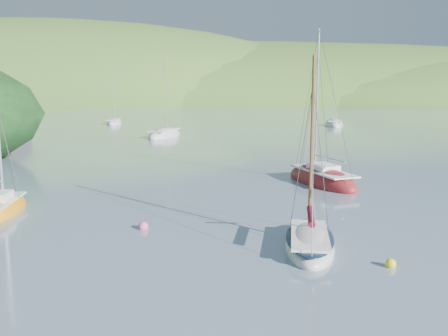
{
  "coord_description": "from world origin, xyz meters",
  "views": [
    {
      "loc": [
        -2.43,
        -18.83,
        6.37
      ],
      "look_at": [
        -1.44,
        8.0,
        1.89
      ],
      "focal_mm": 40.0,
      "sensor_mm": 36.0,
      "label": 1
    }
  ],
  "objects_px": {
    "daysailer_white": "(309,243)",
    "sloop_red": "(322,180)",
    "distant_sloop_a": "(165,136)",
    "distant_sloop_b": "(334,125)",
    "distant_sloop_c": "(114,123)"
  },
  "relations": [
    {
      "from": "daysailer_white",
      "to": "distant_sloop_a",
      "type": "relative_size",
      "value": 0.74
    },
    {
      "from": "sloop_red",
      "to": "distant_sloop_a",
      "type": "distance_m",
      "value": 32.5
    },
    {
      "from": "daysailer_white",
      "to": "distant_sloop_a",
      "type": "xyz_separation_m",
      "value": [
        -9.19,
        42.92,
        -0.01
      ]
    },
    {
      "from": "distant_sloop_b",
      "to": "distant_sloop_c",
      "type": "distance_m",
      "value": 35.74
    },
    {
      "from": "sloop_red",
      "to": "distant_sloop_c",
      "type": "xyz_separation_m",
      "value": [
        -22.72,
        51.3,
        -0.05
      ]
    },
    {
      "from": "sloop_red",
      "to": "distant_sloop_a",
      "type": "relative_size",
      "value": 1.0
    },
    {
      "from": "distant_sloop_b",
      "to": "distant_sloop_c",
      "type": "xyz_separation_m",
      "value": [
        -35.35,
        5.24,
        -0.02
      ]
    },
    {
      "from": "daysailer_white",
      "to": "sloop_red",
      "type": "xyz_separation_m",
      "value": [
        3.5,
        12.99,
        0.01
      ]
    },
    {
      "from": "distant_sloop_a",
      "to": "distant_sloop_b",
      "type": "distance_m",
      "value": 30.02
    },
    {
      "from": "distant_sloop_b",
      "to": "distant_sloop_c",
      "type": "height_order",
      "value": "distant_sloop_b"
    },
    {
      "from": "sloop_red",
      "to": "daysailer_white",
      "type": "bearing_deg",
      "value": -122.94
    },
    {
      "from": "distant_sloop_b",
      "to": "sloop_red",
      "type": "bearing_deg",
      "value": -94.72
    },
    {
      "from": "distant_sloop_a",
      "to": "distant_sloop_b",
      "type": "relative_size",
      "value": 1.0
    },
    {
      "from": "sloop_red",
      "to": "distant_sloop_b",
      "type": "bearing_deg",
      "value": 56.8
    },
    {
      "from": "distant_sloop_b",
      "to": "distant_sloop_c",
      "type": "relative_size",
      "value": 1.21
    }
  ]
}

